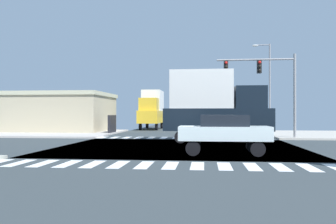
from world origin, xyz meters
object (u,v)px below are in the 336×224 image
object	(u,v)px
sedan_leading_3	(181,119)
bank_building	(39,112)
street_lamp	(267,80)
box_truck_crossing_2	(214,104)
traffic_signal_mast	(264,77)
sedan_queued_2	(224,131)
box_truck_nearside_1	(152,109)

from	to	relation	value
sedan_leading_3	bank_building	bearing A→B (deg)	47.07
street_lamp	box_truck_crossing_2	world-z (taller)	street_lamp
traffic_signal_mast	street_lamp	world-z (taller)	street_lamp
sedan_queued_2	sedan_leading_3	bearing A→B (deg)	7.41
sedan_queued_2	box_truck_nearside_1	bearing A→B (deg)	16.03
traffic_signal_mast	box_truck_nearside_1	world-z (taller)	traffic_signal_mast
bank_building	box_truck_nearside_1	world-z (taller)	box_truck_nearside_1
traffic_signal_mast	box_truck_nearside_1	size ratio (longest dim) A/B	0.90
sedan_leading_3	sedan_queued_2	bearing A→B (deg)	97.41
sedan_queued_2	sedan_leading_3	world-z (taller)	same
box_truck_crossing_2	sedan_queued_2	distance (m)	7.15
traffic_signal_mast	sedan_leading_3	bearing A→B (deg)	108.66
box_truck_nearside_1	sedan_leading_3	world-z (taller)	box_truck_nearside_1
street_lamp	bank_building	world-z (taller)	street_lamp
box_truck_crossing_2	street_lamp	bearing A→B (deg)	153.49
bank_building	traffic_signal_mast	bearing A→B (deg)	-20.88
bank_building	sedan_queued_2	bearing A→B (deg)	-45.26
street_lamp	bank_building	distance (m)	24.14
traffic_signal_mast	sedan_leading_3	size ratio (longest dim) A/B	1.51
sedan_queued_2	sedan_leading_3	xyz separation A→B (m)	(-4.45, 34.21, 0.00)
traffic_signal_mast	box_truck_nearside_1	distance (m)	19.20
box_truck_crossing_2	sedan_leading_3	distance (m)	27.56
street_lamp	bank_building	size ratio (longest dim) A/B	0.53
traffic_signal_mast	bank_building	size ratio (longest dim) A/B	0.39
street_lamp	bank_building	bearing A→B (deg)	177.92
box_truck_nearside_1	sedan_queued_2	bearing A→B (deg)	106.03
traffic_signal_mast	box_truck_crossing_2	xyz separation A→B (m)	(-3.89, -3.37, -2.21)
traffic_signal_mast	box_truck_crossing_2	size ratio (longest dim) A/B	0.90
sedan_queued_2	bank_building	bearing A→B (deg)	44.74
sedan_leading_3	traffic_signal_mast	bearing A→B (deg)	108.66
bank_building	sedan_leading_3	xyz separation A→B (m)	(14.26, 15.33, -0.96)
sedan_queued_2	sedan_leading_3	distance (m)	34.50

